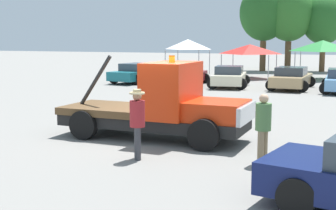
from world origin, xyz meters
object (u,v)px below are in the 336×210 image
(parked_car_teal, at_px, (139,73))
(canopy_tent_green, at_px, (323,46))
(parked_car_cream, at_px, (229,77))
(person_at_hood, at_px, (137,118))
(canopy_tent_red, at_px, (250,49))
(tree_right, at_px, (324,19))
(tow_truck, at_px, (164,107))
(parked_car_tan, at_px, (292,78))
(tree_center, at_px, (289,13))
(person_near_truck, at_px, (263,124))
(traffic_cone, at_px, (178,116))
(tree_left, at_px, (264,13))
(canopy_tent_white, at_px, (188,44))
(parked_car_maroon, at_px, (187,75))

(parked_car_teal, distance_m, canopy_tent_green, 13.81)
(parked_car_cream, bearing_deg, person_at_hood, 178.65)
(parked_car_cream, xyz_separation_m, canopy_tent_red, (-0.23, 6.88, 1.57))
(tree_right, bearing_deg, parked_car_cream, -104.64)
(canopy_tent_green, bearing_deg, tree_right, 93.95)
(parked_car_teal, distance_m, parked_car_cream, 6.64)
(tow_truck, distance_m, tree_right, 32.69)
(parked_car_tan, height_order, tree_right, tree_right)
(parked_car_cream, bearing_deg, tree_center, -13.83)
(person_near_truck, relative_size, traffic_cone, 3.12)
(tree_left, bearing_deg, person_near_truck, -79.19)
(person_at_hood, relative_size, tree_right, 0.25)
(canopy_tent_green, height_order, tree_center, tree_center)
(person_near_truck, xyz_separation_m, parked_car_tan, (-1.65, 17.75, -0.34))
(parked_car_teal, height_order, parked_car_cream, same)
(person_near_truck, height_order, canopy_tent_white, canopy_tent_white)
(canopy_tent_white, relative_size, tree_left, 0.37)
(parked_car_cream, height_order, tree_right, tree_right)
(parked_car_teal, bearing_deg, person_near_truck, -137.45)
(tree_center, height_order, tree_right, tree_center)
(person_near_truck, bearing_deg, person_at_hood, -152.06)
(parked_car_cream, relative_size, tree_center, 0.57)
(parked_car_teal, bearing_deg, traffic_cone, -140.32)
(parked_car_cream, distance_m, canopy_tent_white, 10.43)
(tree_right, bearing_deg, canopy_tent_red, -115.11)
(canopy_tent_red, relative_size, traffic_cone, 6.46)
(person_near_truck, xyz_separation_m, traffic_cone, (-3.92, 4.46, -0.74))
(person_near_truck, relative_size, tree_center, 0.22)
(person_at_hood, distance_m, parked_car_teal, 20.88)
(person_at_hood, relative_size, traffic_cone, 3.23)
(canopy_tent_red, bearing_deg, person_at_hood, -83.97)
(parked_car_teal, relative_size, parked_car_cream, 1.13)
(parked_car_tan, relative_size, tree_right, 0.68)
(tree_left, bearing_deg, parked_car_tan, -72.99)
(parked_car_teal, height_order, tree_center, tree_center)
(parked_car_cream, bearing_deg, tow_truck, 178.72)
(parked_car_tan, bearing_deg, tree_right, -0.19)
(canopy_tent_green, height_order, tree_left, tree_left)
(tree_left, bearing_deg, parked_car_teal, -111.13)
(tow_truck, bearing_deg, parked_car_maroon, 108.35)
(tree_center, relative_size, traffic_cone, 14.38)
(parked_car_maroon, xyz_separation_m, parked_car_tan, (6.66, 0.17, 0.00))
(tree_center, xyz_separation_m, traffic_cone, (0.13, -28.85, -5.05))
(canopy_tent_red, bearing_deg, parked_car_teal, -135.63)
(parked_car_maroon, height_order, canopy_tent_white, canopy_tent_white)
(canopy_tent_white, bearing_deg, person_at_hood, -72.86)
(parked_car_maroon, distance_m, canopy_tent_red, 7.42)
(canopy_tent_red, bearing_deg, canopy_tent_green, 11.80)
(person_near_truck, bearing_deg, parked_car_maroon, 129.47)
(parked_car_maroon, distance_m, traffic_cone, 13.84)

